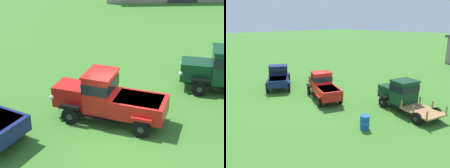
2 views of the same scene
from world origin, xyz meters
TOP-DOWN VIEW (x-y plane):
  - ground_plane at (0.00, 0.00)m, footprint 240.00×240.00m
  - vintage_truck_foreground_near at (-6.21, -0.24)m, footprint 5.25×4.14m
  - vintage_truck_second_in_line at (-0.51, 0.63)m, footprint 5.13×3.28m
  - vintage_truck_midrow_center at (5.28, 3.24)m, footprint 5.45×3.13m
  - oil_drum_beside_row at (5.43, -1.13)m, footprint 0.58×0.58m

SIDE VIEW (x-z plane):
  - ground_plane at x=0.00m, z-range 0.00..0.00m
  - oil_drum_beside_row at x=5.43m, z-range 0.00..0.88m
  - vintage_truck_foreground_near at x=-6.21m, z-range 0.03..2.11m
  - vintage_truck_second_in_line at x=-0.51m, z-range -0.01..2.18m
  - vintage_truck_midrow_center at x=5.28m, z-range 0.04..2.29m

